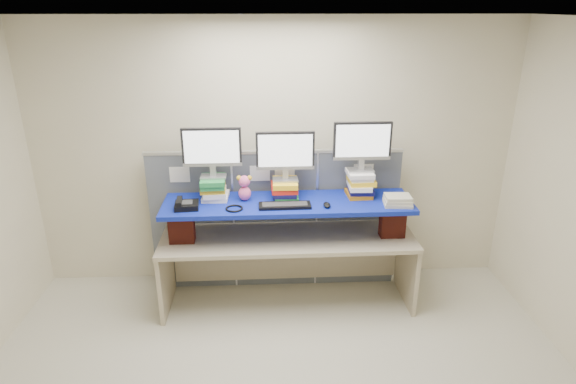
{
  "coord_description": "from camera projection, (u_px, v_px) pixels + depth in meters",
  "views": [
    {
      "loc": [
        -0.09,
        -2.82,
        2.88
      ],
      "look_at": [
        0.12,
        1.41,
        1.23
      ],
      "focal_mm": 30.0,
      "sensor_mm": 36.0,
      "label": 1
    }
  ],
  "objects": [
    {
      "name": "headset",
      "position": [
        234.0,
        208.0,
        4.42
      ],
      "size": [
        0.19,
        0.19,
        0.02
      ],
      "primitive_type": "torus",
      "rotation": [
        0.0,
        0.0,
        -0.18
      ],
      "color": "black",
      "rests_on": "blue_board"
    },
    {
      "name": "brick_pier_right",
      "position": [
        393.0,
        221.0,
        4.68
      ],
      "size": [
        0.24,
        0.13,
        0.33
      ],
      "primitive_type": "cube",
      "rotation": [
        0.0,
        0.0,
        0.01
      ],
      "color": "maroon",
      "rests_on": "desk"
    },
    {
      "name": "keyboard",
      "position": [
        285.0,
        205.0,
        4.47
      ],
      "size": [
        0.49,
        0.17,
        0.03
      ],
      "rotation": [
        0.0,
        0.0,
        0.03
      ],
      "color": "black",
      "rests_on": "blue_board"
    },
    {
      "name": "monitor_right",
      "position": [
        362.0,
        144.0,
        4.55
      ],
      "size": [
        0.55,
        0.16,
        0.48
      ],
      "rotation": [
        0.0,
        0.0,
        0.01
      ],
      "color": "#9A999E",
      "rests_on": "book_stack_right"
    },
    {
      "name": "book_stack_right",
      "position": [
        360.0,
        183.0,
        4.69
      ],
      "size": [
        0.27,
        0.31,
        0.26
      ],
      "color": "#AD6810",
      "rests_on": "blue_board"
    },
    {
      "name": "monitor_left",
      "position": [
        212.0,
        150.0,
        4.48
      ],
      "size": [
        0.55,
        0.16,
        0.48
      ],
      "rotation": [
        0.0,
        0.0,
        0.01
      ],
      "color": "#9A999E",
      "rests_on": "book_stack_left"
    },
    {
      "name": "book_stack_center",
      "position": [
        285.0,
        189.0,
        4.67
      ],
      "size": [
        0.26,
        0.31,
        0.17
      ],
      "color": "#23853C",
      "rests_on": "blue_board"
    },
    {
      "name": "plush_toy",
      "position": [
        245.0,
        188.0,
        4.58
      ],
      "size": [
        0.15,
        0.11,
        0.25
      ],
      "rotation": [
        0.0,
        0.0,
        0.36
      ],
      "color": "pink",
      "rests_on": "blue_board"
    },
    {
      "name": "desk",
      "position": [
        288.0,
        250.0,
        4.78
      ],
      "size": [
        2.5,
        0.75,
        0.76
      ],
      "rotation": [
        0.0,
        0.0,
        0.01
      ],
      "color": "tan",
      "rests_on": "ground"
    },
    {
      "name": "room",
      "position": [
        281.0,
        245.0,
        3.17
      ],
      "size": [
        5.0,
        4.0,
        2.8
      ],
      "color": "beige",
      "rests_on": "ground"
    },
    {
      "name": "book_stack_left",
      "position": [
        214.0,
        188.0,
        4.63
      ],
      "size": [
        0.27,
        0.32,
        0.22
      ],
      "color": "white",
      "rests_on": "blue_board"
    },
    {
      "name": "cubicle_partition",
      "position": [
        275.0,
        220.0,
        5.06
      ],
      "size": [
        2.6,
        0.06,
        1.53
      ],
      "color": "#50555E",
      "rests_on": "ground"
    },
    {
      "name": "brick_pier_left",
      "position": [
        182.0,
        226.0,
        4.56
      ],
      "size": [
        0.24,
        0.13,
        0.33
      ],
      "primitive_type": "cube",
      "rotation": [
        0.0,
        0.0,
        0.01
      ],
      "color": "maroon",
      "rests_on": "desk"
    },
    {
      "name": "blue_board",
      "position": [
        288.0,
        204.0,
        4.6
      ],
      "size": [
        2.38,
        0.62,
        0.04
      ],
      "primitive_type": "cube",
      "rotation": [
        0.0,
        0.0,
        0.01
      ],
      "color": "navy",
      "rests_on": "brick_pier_left"
    },
    {
      "name": "mouse",
      "position": [
        327.0,
        205.0,
        4.47
      ],
      "size": [
        0.1,
        0.13,
        0.04
      ],
      "primitive_type": "ellipsoid",
      "rotation": [
        0.0,
        0.0,
        0.27
      ],
      "color": "black",
      "rests_on": "blue_board"
    },
    {
      "name": "desk_phone",
      "position": [
        186.0,
        205.0,
        4.43
      ],
      "size": [
        0.23,
        0.21,
        0.09
      ],
      "rotation": [
        0.0,
        0.0,
        0.09
      ],
      "color": "black",
      "rests_on": "blue_board"
    },
    {
      "name": "binder_stack",
      "position": [
        398.0,
        200.0,
        4.51
      ],
      "size": [
        0.27,
        0.22,
        0.09
      ],
      "rotation": [
        0.0,
        0.0,
        -0.06
      ],
      "color": "beige",
      "rests_on": "blue_board"
    },
    {
      "name": "monitor_center",
      "position": [
        285.0,
        153.0,
        4.54
      ],
      "size": [
        0.55,
        0.16,
        0.48
      ],
      "rotation": [
        0.0,
        0.0,
        0.01
      ],
      "color": "#9A999E",
      "rests_on": "book_stack_center"
    }
  ]
}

